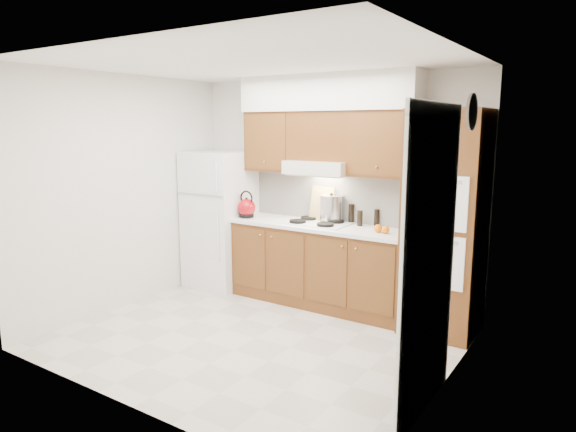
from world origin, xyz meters
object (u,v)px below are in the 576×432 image
Objects in this scene: kettle at (247,208)px; fridge at (220,219)px; stock_pot at (331,208)px; oven_cabinet at (445,224)px.

fridge is at bearing -173.63° from kettle.
oven_cabinet is at bearing -8.52° from stock_pot.
kettle is 1.04m from stock_pot.
fridge reaches higher than kettle.
oven_cabinet reaches higher than stock_pot.
stock_pot is at bearing 31.11° from kettle.
fridge reaches higher than stock_pot.
stock_pot is at bearing 9.29° from fridge.
fridge is at bearing -170.71° from stock_pot.
oven_cabinet is (2.85, 0.03, 0.24)m from fridge.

